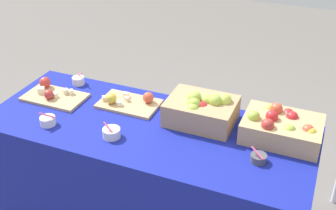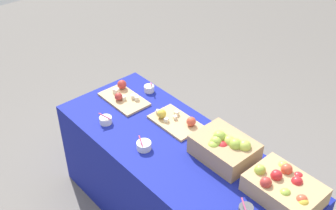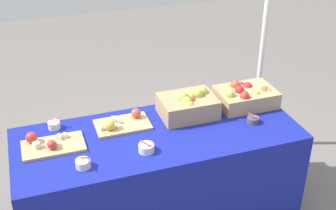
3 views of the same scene
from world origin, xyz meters
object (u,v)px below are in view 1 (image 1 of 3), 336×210
object	(u,v)px
sample_bowl_near	(48,121)
sample_bowl_extra	(78,80)
apple_crate_middle	(202,109)
cutting_board_back	(129,102)
apple_crate_left	(282,128)
sample_bowl_mid	(111,133)
cutting_board_front	(53,94)
sample_bowl_far	(258,158)

from	to	relation	value
sample_bowl_near	sample_bowl_extra	world-z (taller)	sample_bowl_near
apple_crate_middle	sample_bowl_extra	xyz separation A→B (m)	(-0.92, 0.13, -0.06)
cutting_board_back	sample_bowl_near	world-z (taller)	sample_bowl_near
sample_bowl_near	apple_crate_left	bearing A→B (deg)	16.64
apple_crate_middle	sample_bowl_near	world-z (taller)	apple_crate_middle
sample_bowl_near	sample_bowl_extra	xyz separation A→B (m)	(-0.11, 0.49, 0.00)
sample_bowl_mid	cutting_board_back	bearing A→B (deg)	101.30
cutting_board_front	cutting_board_back	size ratio (longest dim) A/B	1.06
apple_crate_middle	sample_bowl_extra	bearing A→B (deg)	172.13
apple_crate_middle	sample_bowl_near	distance (m)	0.89
cutting_board_back	sample_bowl_mid	xyz separation A→B (m)	(0.07, -0.34, 0.00)
sample_bowl_near	cutting_board_back	bearing A→B (deg)	48.61
cutting_board_front	sample_bowl_far	distance (m)	1.37
cutting_board_back	cutting_board_front	bearing A→B (deg)	-168.91
apple_crate_left	cutting_board_back	size ratio (longest dim) A/B	1.13
sample_bowl_mid	cutting_board_front	bearing A→B (deg)	156.50
sample_bowl_mid	sample_bowl_extra	size ratio (longest dim) A/B	1.05
sample_bowl_mid	sample_bowl_far	world-z (taller)	sample_bowl_mid
cutting_board_back	sample_bowl_extra	distance (m)	0.46
apple_crate_middle	cutting_board_front	distance (m)	0.98
apple_crate_left	sample_bowl_extra	xyz separation A→B (m)	(-1.37, 0.12, -0.04)
sample_bowl_near	sample_bowl_extra	size ratio (longest dim) A/B	1.07
sample_bowl_near	sample_bowl_mid	distance (m)	0.40
cutting_board_front	sample_bowl_near	size ratio (longest dim) A/B	3.85
sample_bowl_far	sample_bowl_extra	size ratio (longest dim) A/B	0.93
cutting_board_front	sample_bowl_near	distance (m)	0.32
cutting_board_front	sample_bowl_extra	distance (m)	0.22
apple_crate_left	cutting_board_back	world-z (taller)	apple_crate_left
cutting_board_back	sample_bowl_extra	xyz separation A→B (m)	(-0.44, 0.12, 0.00)
apple_crate_left	sample_bowl_near	size ratio (longest dim) A/B	4.13
cutting_board_front	sample_bowl_mid	world-z (taller)	sample_bowl_mid
sample_bowl_mid	sample_bowl_extra	distance (m)	0.69
sample_bowl_far	sample_bowl_mid	bearing A→B (deg)	-173.15
apple_crate_middle	sample_bowl_far	xyz separation A→B (m)	(0.39, -0.24, -0.06)
apple_crate_left	sample_bowl_mid	size ratio (longest dim) A/B	4.23
apple_crate_middle	cutting_board_back	size ratio (longest dim) A/B	1.05
apple_crate_left	sample_bowl_near	distance (m)	1.32
cutting_board_front	sample_bowl_far	size ratio (longest dim) A/B	4.45
cutting_board_back	sample_bowl_extra	size ratio (longest dim) A/B	3.91
sample_bowl_far	cutting_board_back	bearing A→B (deg)	163.96
sample_bowl_extra	sample_bowl_near	bearing A→B (deg)	-77.20
apple_crate_left	sample_bowl_far	world-z (taller)	apple_crate_left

